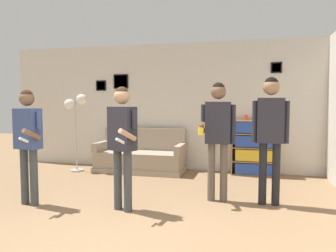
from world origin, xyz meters
TOP-DOWN VIEW (x-y plane):
  - wall_back at (-0.00, 4.15)m, footprint 8.06×0.08m
  - couch at (-0.82, 3.73)m, footprint 1.86×0.80m
  - bookshelf at (1.48, 3.93)m, footprint 0.88×0.30m
  - floor_lamp at (-2.14, 3.40)m, footprint 0.50×0.28m
  - person_player_foreground_left at (-1.61, 1.20)m, footprint 0.49×0.50m
  - person_player_foreground_center at (-0.24, 1.30)m, footprint 0.47×0.56m
  - person_watcher_holding_cup at (0.95, 2.03)m, footprint 0.50×0.44m
  - person_spectator_near_bookshelf at (1.68, 2.04)m, footprint 0.50×0.23m
  - drinking_cup at (1.31, 3.93)m, footprint 0.08×0.08m

SIDE VIEW (x-z plane):
  - couch at x=-0.82m, z-range -0.15..0.74m
  - bookshelf at x=1.48m, z-range 0.00..1.09m
  - person_player_foreground_left at x=-1.61m, z-range 0.18..1.81m
  - person_player_foreground_center at x=-0.24m, z-range 0.19..1.85m
  - person_watcher_holding_cup at x=0.95m, z-range 0.21..1.94m
  - person_spectator_near_bookshelf at x=1.68m, z-range 0.22..2.02m
  - drinking_cup at x=1.31m, z-range 1.10..1.20m
  - floor_lamp at x=-2.14m, z-range 0.47..2.09m
  - wall_back at x=0.00m, z-range 0.00..2.70m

